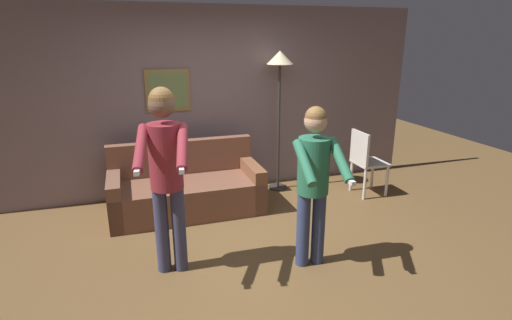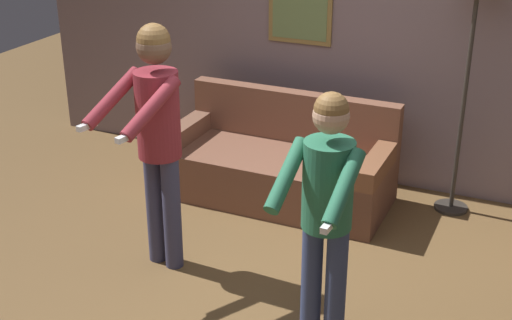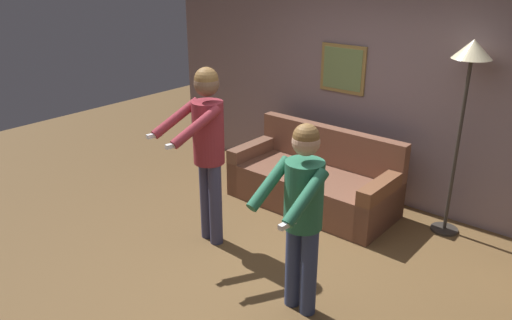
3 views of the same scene
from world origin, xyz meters
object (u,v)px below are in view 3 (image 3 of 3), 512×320
Objects in this scene: person_standing_left at (207,140)px; person_standing_right at (302,206)px; couch at (314,182)px; torchiere_lamp at (469,71)px.

person_standing_left reaches higher than person_standing_right.
person_standing_right is at bearing -60.06° from couch.
couch is 2.04m from person_standing_right.
torchiere_lamp is at bearing 77.41° from person_standing_right.
person_standing_left is at bearing -104.88° from couch.
person_standing_left is (-0.36, -1.35, 0.81)m from couch.
couch is 0.95× the size of torchiere_lamp.
person_standing_right is at bearing -13.51° from person_standing_left.
person_standing_left reaches higher than couch.
couch is 2.05m from torchiere_lamp.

